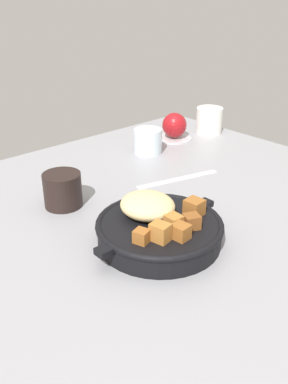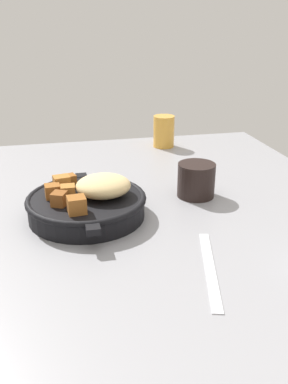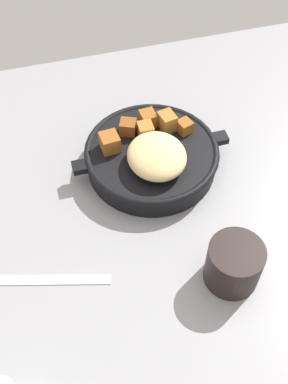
# 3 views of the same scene
# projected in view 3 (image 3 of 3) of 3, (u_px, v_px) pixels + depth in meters

# --- Properties ---
(ground_plane) EXTENTS (1.17, 0.91, 0.02)m
(ground_plane) POSITION_uv_depth(u_px,v_px,m) (143.00, 230.00, 0.77)
(ground_plane) COLOR gray
(cast_iron_skillet) EXTENTS (0.27, 0.23, 0.08)m
(cast_iron_skillet) POSITION_uv_depth(u_px,v_px,m) (152.00, 155.00, 0.81)
(cast_iron_skillet) COLOR black
(cast_iron_skillet) RESTS_ON ground_plane
(butter_knife) EXTENTS (0.22, 0.07, 0.00)m
(butter_knife) POSITION_uv_depth(u_px,v_px,m) (37.00, 280.00, 0.70)
(butter_knife) COLOR silver
(butter_knife) RESTS_ON ground_plane
(coffee_mug_dark) EXTENTS (0.08, 0.08, 0.07)m
(coffee_mug_dark) POSITION_uv_depth(u_px,v_px,m) (234.00, 264.00, 0.68)
(coffee_mug_dark) COLOR black
(coffee_mug_dark) RESTS_ON ground_plane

